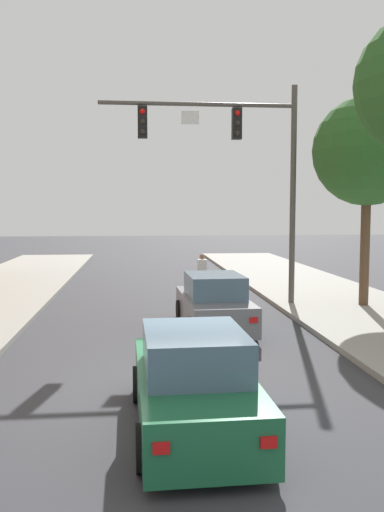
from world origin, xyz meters
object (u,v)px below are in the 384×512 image
at_px(traffic_signal_mast, 239,153).
at_px(car_lead_grey, 214,304).
at_px(car_following_green, 193,384).
at_px(street_tree_second, 368,152).
at_px(pedestrian_crossing_road, 202,272).

xyz_separation_m(traffic_signal_mast, car_lead_grey, (-1.33, -3.31, -4.63)).
distance_m(car_lead_grey, car_following_green, 7.05).
relative_size(car_lead_grey, street_tree_second, 0.61).
xyz_separation_m(car_following_green, street_tree_second, (6.88, 9.52, 4.63)).
distance_m(pedestrian_crossing_road, street_tree_second, 7.77).
xyz_separation_m(car_lead_grey, car_following_green, (-1.30, -6.92, 0.00)).
xyz_separation_m(car_lead_grey, street_tree_second, (5.58, 2.60, 4.63)).
bearing_deg(traffic_signal_mast, street_tree_second, -9.50).
bearing_deg(street_tree_second, traffic_signal_mast, 170.50).
bearing_deg(pedestrian_crossing_road, car_following_green, -97.45).
height_order(car_following_green, street_tree_second, street_tree_second).
bearing_deg(pedestrian_crossing_road, car_lead_grey, -93.87).
bearing_deg(street_tree_second, car_lead_grey, -155.04).
xyz_separation_m(pedestrian_crossing_road, street_tree_second, (5.15, -3.75, 4.44)).
distance_m(traffic_signal_mast, street_tree_second, 4.31).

